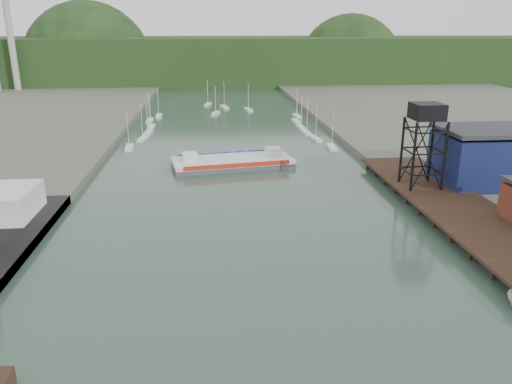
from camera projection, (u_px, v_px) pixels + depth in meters
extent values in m
cube|color=black|center=(461.00, 209.00, 85.32)|extent=(14.00, 70.00, 0.50)
cylinder|color=black|center=(426.00, 216.00, 85.14)|extent=(0.60, 0.60, 2.20)
cylinder|color=black|center=(493.00, 214.00, 86.19)|extent=(0.60, 0.60, 2.20)
cylinder|color=black|center=(414.00, 157.00, 92.23)|extent=(0.50, 0.50, 13.00)
cylinder|color=black|center=(445.00, 157.00, 92.75)|extent=(0.50, 0.50, 13.00)
cylinder|color=black|center=(402.00, 150.00, 97.90)|extent=(0.50, 0.50, 13.00)
cylinder|color=black|center=(431.00, 149.00, 98.43)|extent=(0.50, 0.50, 13.00)
cube|color=black|center=(427.00, 111.00, 92.83)|extent=(5.50, 5.50, 3.00)
cube|color=#0D103A|center=(490.00, 159.00, 99.17)|extent=(20.00, 14.00, 10.00)
cube|color=#2D2D33|center=(495.00, 130.00, 97.33)|extent=(20.50, 14.50, 0.80)
cube|color=silver|center=(129.00, 148.00, 135.86)|extent=(2.67, 7.65, 0.90)
cube|color=silver|center=(143.00, 139.00, 146.85)|extent=(2.81, 7.67, 0.90)
cube|color=silver|center=(148.00, 133.00, 155.28)|extent=(2.35, 7.59, 0.90)
cube|color=silver|center=(151.00, 127.00, 164.66)|extent=(2.01, 7.50, 0.90)
cube|color=silver|center=(150.00, 121.00, 176.08)|extent=(2.00, 7.50, 0.90)
cube|color=silver|center=(159.00, 116.00, 185.58)|extent=(2.16, 7.54, 0.90)
cube|color=silver|center=(332.00, 148.00, 136.08)|extent=(2.53, 7.62, 0.90)
cube|color=silver|center=(316.00, 139.00, 146.75)|extent=(2.76, 7.67, 0.90)
cube|color=silver|center=(307.00, 133.00, 154.97)|extent=(2.22, 7.56, 0.90)
cube|color=silver|center=(301.00, 128.00, 163.46)|extent=(2.18, 7.54, 0.90)
cube|color=silver|center=(296.00, 122.00, 173.99)|extent=(2.46, 7.61, 0.90)
cube|color=silver|center=(297.00, 116.00, 185.16)|extent=(2.48, 7.61, 0.90)
cube|color=silver|center=(216.00, 113.00, 191.06)|extent=(3.78, 7.76, 0.90)
cube|color=silver|center=(248.00, 110.00, 199.78)|extent=(3.31, 7.74, 0.90)
cube|color=silver|center=(224.00, 107.00, 206.53)|extent=(3.76, 7.76, 0.90)
cube|color=silver|center=(208.00, 104.00, 213.50)|extent=(3.40, 7.74, 0.90)
cylinder|color=#A2A39D|center=(10.00, 31.00, 244.08)|extent=(3.20, 3.20, 60.00)
cube|color=black|center=(217.00, 60.00, 320.11)|extent=(500.00, 120.00, 28.00)
sphere|color=black|center=(90.00, 67.00, 314.36)|extent=(80.00, 80.00, 80.00)
sphere|color=black|center=(349.00, 67.00, 339.31)|extent=(70.00, 70.00, 70.00)
cube|color=#4B4B4E|center=(232.00, 164.00, 118.64)|extent=(29.45, 15.70, 1.12)
cube|color=silver|center=(232.00, 160.00, 118.33)|extent=(29.45, 15.70, 0.90)
cube|color=red|center=(238.00, 165.00, 113.07)|extent=(24.31, 4.27, 1.01)
cube|color=navy|center=(228.00, 154.00, 123.44)|extent=(24.31, 4.27, 1.01)
cube|color=silver|center=(190.00, 157.00, 115.45)|extent=(3.87, 3.87, 2.24)
cube|color=silver|center=(273.00, 152.00, 120.36)|extent=(3.87, 3.87, 2.24)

